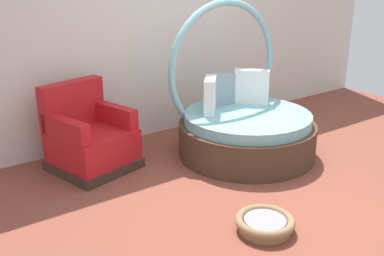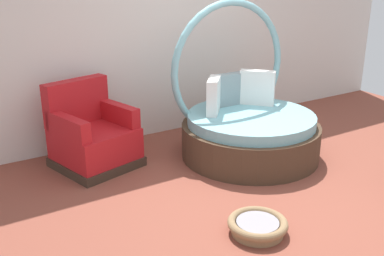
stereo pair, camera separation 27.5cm
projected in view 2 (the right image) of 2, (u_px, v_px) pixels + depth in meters
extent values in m
cube|color=brown|center=(272.00, 194.00, 4.53)|extent=(8.00, 8.00, 0.02)
cube|color=silver|center=(163.00, 19.00, 5.78)|extent=(8.00, 0.12, 2.98)
cylinder|color=#473323|center=(250.00, 140.00, 5.35)|extent=(1.61, 1.61, 0.40)
cylinder|color=#7AB7C1|center=(251.00, 119.00, 5.26)|extent=(1.48, 1.48, 0.12)
torus|color=#7AB7C1|center=(230.00, 68.00, 5.44)|extent=(1.60, 0.08, 1.60)
cube|color=white|center=(257.00, 88.00, 5.54)|extent=(0.37, 0.39, 0.42)
cube|color=gray|center=(229.00, 89.00, 5.53)|extent=(0.39, 0.13, 0.39)
cube|color=white|center=(214.00, 96.00, 5.24)|extent=(0.36, 0.38, 0.40)
cube|color=#38281E|center=(97.00, 161.00, 5.12)|extent=(0.97, 0.97, 0.10)
cube|color=red|center=(95.00, 143.00, 5.05)|extent=(0.92, 0.92, 0.34)
cube|color=red|center=(76.00, 102.00, 5.11)|extent=(0.78, 0.34, 0.50)
cube|color=red|center=(68.00, 127.00, 4.74)|extent=(0.29, 0.69, 0.22)
cube|color=red|center=(117.00, 113.00, 5.17)|extent=(0.29, 0.69, 0.22)
cylinder|color=#8E704C|center=(257.00, 230.00, 3.83)|extent=(0.44, 0.44, 0.06)
torus|color=#8E704C|center=(258.00, 223.00, 3.81)|extent=(0.51, 0.51, 0.07)
cylinder|color=gray|center=(258.00, 224.00, 3.82)|extent=(0.36, 0.36, 0.05)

